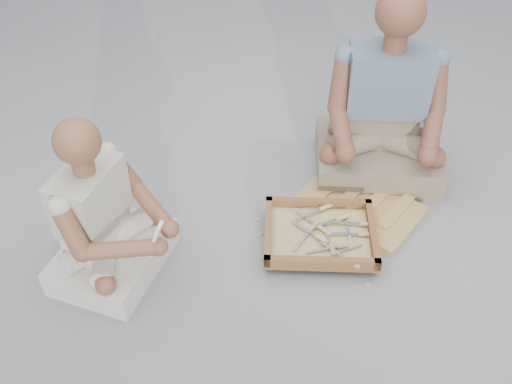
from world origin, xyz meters
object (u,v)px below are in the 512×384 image
(carved_panel, at_px, (359,206))
(craftsman, at_px, (104,224))
(companion, at_px, (383,117))
(tool_tray, at_px, (320,234))

(carved_panel, xyz_separation_m, craftsman, (-0.99, -0.76, 0.26))
(craftsman, xyz_separation_m, companion, (1.00, 1.12, 0.06))
(tool_tray, distance_m, craftsman, 0.99)
(carved_panel, relative_size, tool_tray, 0.94)
(craftsman, distance_m, companion, 1.50)
(carved_panel, xyz_separation_m, tool_tray, (-0.13, -0.30, 0.04))
(companion, bearing_deg, carved_panel, 71.84)
(craftsman, height_order, companion, companion)
(tool_tray, bearing_deg, carved_panel, 66.47)
(carved_panel, bearing_deg, tool_tray, -113.53)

